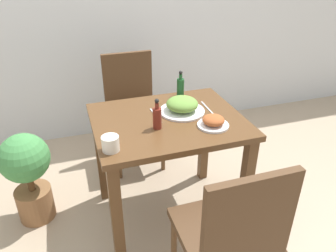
{
  "coord_description": "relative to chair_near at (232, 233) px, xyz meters",
  "views": [
    {
      "loc": [
        -0.53,
        -1.62,
        1.63
      ],
      "look_at": [
        0.0,
        0.0,
        0.69
      ],
      "focal_mm": 35.0,
      "sensor_mm": 36.0,
      "label": 1
    }
  ],
  "objects": [
    {
      "name": "spoon_utensil",
      "position": [
        0.21,
        0.77,
        0.23
      ],
      "size": [
        0.01,
        0.19,
        0.0
      ],
      "rotation": [
        0.0,
        0.0,
        1.55
      ],
      "color": "silver",
      "rests_on": "dining_table"
    },
    {
      "name": "fork_utensil",
      "position": [
        -0.12,
        0.77,
        0.23
      ],
      "size": [
        0.02,
        0.19,
        0.0
      ],
      "rotation": [
        0.0,
        0.0,
        1.63
      ],
      "color": "silver",
      "rests_on": "dining_table"
    },
    {
      "name": "dining_table",
      "position": [
        -0.06,
        0.71,
        0.1
      ],
      "size": [
        0.88,
        0.71,
        0.74
      ],
      "color": "brown",
      "rests_on": "ground_plane"
    },
    {
      "name": "food_plate",
      "position": [
        0.04,
        0.77,
        0.27
      ],
      "size": [
        0.28,
        0.28,
        0.09
      ],
      "color": "white",
      "rests_on": "dining_table"
    },
    {
      "name": "condiment_bottle",
      "position": [
        -0.16,
        0.62,
        0.3
      ],
      "size": [
        0.05,
        0.05,
        0.18
      ],
      "color": "maroon",
      "rests_on": "dining_table"
    },
    {
      "name": "chair_near",
      "position": [
        0.0,
        0.0,
        0.0
      ],
      "size": [
        0.42,
        0.42,
        0.9
      ],
      "rotation": [
        0.0,
        0.0,
        3.14
      ],
      "color": "#4C331E",
      "rests_on": "ground_plane"
    },
    {
      "name": "drink_cup",
      "position": [
        -0.44,
        0.48,
        0.27
      ],
      "size": [
        0.09,
        0.09,
        0.08
      ],
      "color": "silver",
      "rests_on": "dining_table"
    },
    {
      "name": "chair_far",
      "position": [
        -0.12,
        1.47,
        0.0
      ],
      "size": [
        0.42,
        0.42,
        0.9
      ],
      "color": "#4C331E",
      "rests_on": "ground_plane"
    },
    {
      "name": "potted_plant_left",
      "position": [
        -0.92,
        0.96,
        -0.14
      ],
      "size": [
        0.31,
        0.31,
        0.63
      ],
      "color": "brown",
      "rests_on": "ground_plane"
    },
    {
      "name": "side_plate",
      "position": [
        0.15,
        0.55,
        0.26
      ],
      "size": [
        0.18,
        0.18,
        0.07
      ],
      "color": "white",
      "rests_on": "dining_table"
    },
    {
      "name": "sauce_bottle",
      "position": [
        0.12,
        1.0,
        0.3
      ],
      "size": [
        0.05,
        0.05,
        0.18
      ],
      "color": "#194C23",
      "rests_on": "dining_table"
    },
    {
      "name": "ground_plane",
      "position": [
        -0.06,
        0.71,
        -0.51
      ],
      "size": [
        16.0,
        16.0,
        0.0
      ],
      "primitive_type": "plane",
      "color": "tan"
    }
  ]
}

